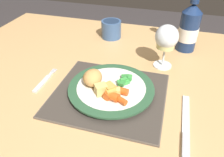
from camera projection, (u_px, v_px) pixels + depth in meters
dining_table at (130, 104)px, 0.73m from camera, size 1.41×0.98×0.74m
placemat at (109, 94)px, 0.64m from camera, size 0.33×0.29×0.01m
dinner_plate at (111, 89)px, 0.64m from camera, size 0.25×0.25×0.02m
breaded_croquettes at (92, 78)px, 0.63m from camera, size 0.07×0.08×0.05m
green_beans_pile at (125, 80)px, 0.65m from camera, size 0.04×0.06×0.02m
glazed_carrots at (115, 95)px, 0.59m from camera, size 0.07×0.06×0.02m
fork at (44, 82)px, 0.69m from camera, size 0.01×0.13×0.01m
table_knife at (186, 128)px, 0.54m from camera, size 0.02×0.22×0.01m
wine_glass at (166, 39)px, 0.72m from camera, size 0.08×0.08×0.15m
bottle at (189, 28)px, 0.82m from camera, size 0.07×0.07×0.24m
roast_potatoes at (108, 91)px, 0.60m from camera, size 0.08×0.05×0.03m
drinking_cup at (111, 29)px, 0.94m from camera, size 0.09×0.09×0.07m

